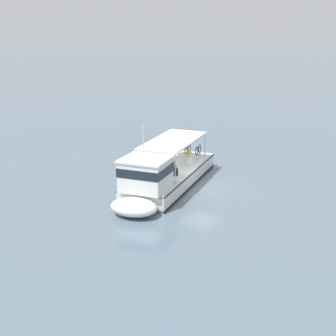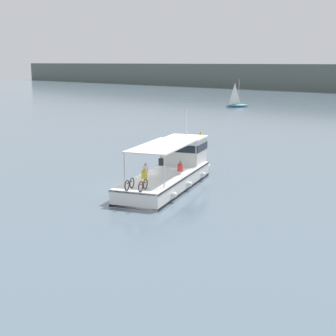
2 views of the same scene
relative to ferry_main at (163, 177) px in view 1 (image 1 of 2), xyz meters
The scene contains 2 objects.
ground_plane 3.06m from the ferry_main, 118.57° to the right, with size 400.00×400.00×0.00m, color slate.
ferry_main is the anchor object (origin of this frame).
Camera 1 is at (-20.04, 24.14, 10.95)m, focal length 50.14 mm.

